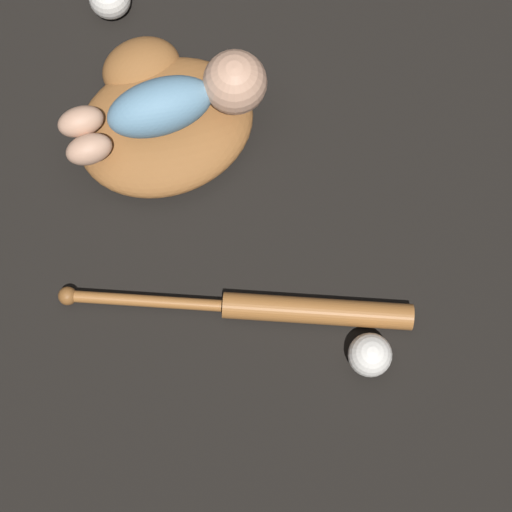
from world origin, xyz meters
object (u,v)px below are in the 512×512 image
Objects in this scene: baby_figure at (179,101)px; baseball_bat at (282,310)px; baseball_glove at (161,117)px; baseball at (370,355)px.

baby_figure is 0.40m from baseball_bat.
baby_figure is 0.71× the size of baseball_bat.
baby_figure reaches higher than baseball_bat.
baseball_glove reaches higher than baseball.
baby_figure is 4.91× the size of baseball.
baseball_bat is (-0.03, -0.38, -0.11)m from baby_figure.
baseball_glove is 0.10m from baby_figure.
baseball is at bearing -83.61° from baby_figure.
baby_figure is at bearing 86.06° from baseball_bat.
baseball_glove is 0.41m from baseball_bat.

